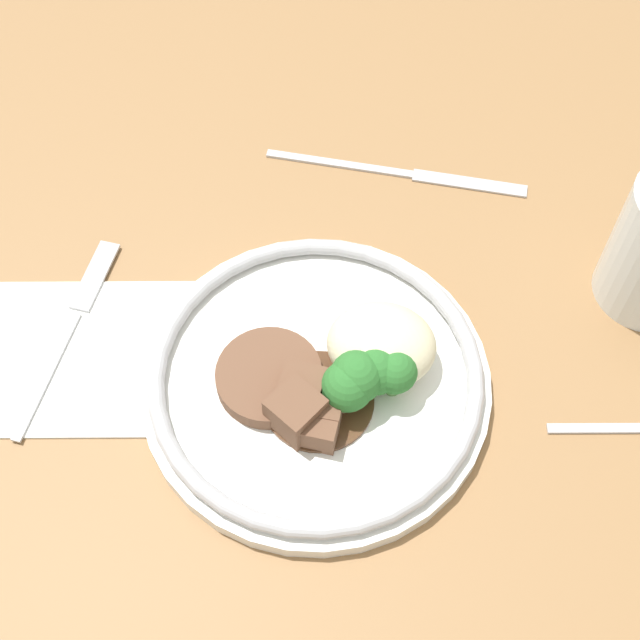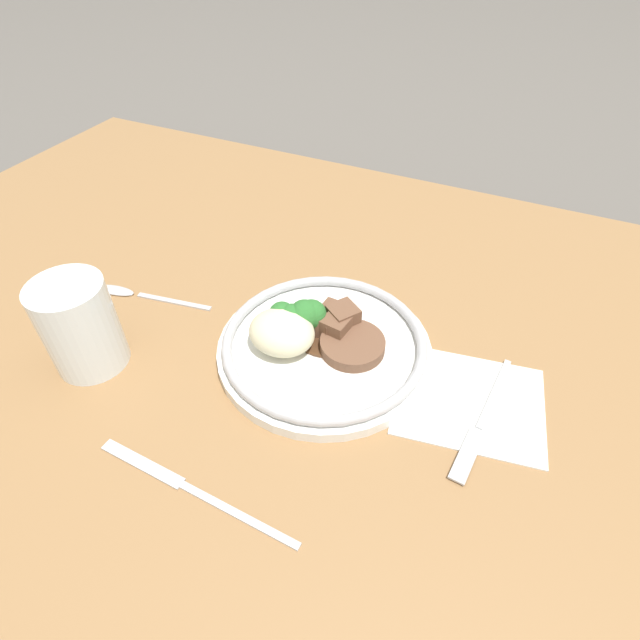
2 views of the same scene
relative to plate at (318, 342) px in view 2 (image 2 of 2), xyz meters
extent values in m
plane|color=#5B5651|center=(-0.06, 0.00, -0.07)|extent=(8.00, 8.00, 0.00)
cube|color=olive|center=(-0.06, 0.00, -0.04)|extent=(1.55, 0.92, 0.05)
cube|color=white|center=(-0.18, -0.01, -0.02)|extent=(0.17, 0.15, 0.00)
cylinder|color=white|center=(-0.01, 0.00, -0.01)|extent=(0.24, 0.24, 0.01)
torus|color=#B2B2B7|center=(-0.01, 0.00, 0.00)|extent=(0.23, 0.23, 0.01)
ellipsoid|color=beige|center=(0.04, 0.02, 0.02)|extent=(0.08, 0.07, 0.04)
cylinder|color=brown|center=(-0.04, -0.01, 0.00)|extent=(0.07, 0.07, 0.01)
cylinder|color=#51331E|center=(0.00, -0.02, 0.00)|extent=(0.08, 0.08, 0.00)
cube|color=brown|center=(0.00, -0.02, 0.01)|extent=(0.03, 0.03, 0.02)
cube|color=brown|center=(0.00, -0.02, 0.01)|extent=(0.03, 0.03, 0.02)
cube|color=brown|center=(0.00, -0.05, 0.01)|extent=(0.02, 0.02, 0.02)
cube|color=brown|center=(-0.01, -0.04, 0.01)|extent=(0.04, 0.04, 0.03)
cube|color=brown|center=(0.00, -0.03, 0.01)|extent=(0.02, 0.02, 0.02)
cube|color=brown|center=(-0.01, -0.02, 0.01)|extent=(0.03, 0.03, 0.03)
cylinder|color=#5B8E47|center=(0.02, -0.02, 0.00)|extent=(0.01, 0.01, 0.01)
sphere|color=#2D702D|center=(0.02, -0.02, 0.02)|extent=(0.04, 0.04, 0.04)
cylinder|color=#5B8E47|center=(0.03, 0.00, 0.00)|extent=(0.01, 0.01, 0.01)
sphere|color=#2D702D|center=(0.03, 0.00, 0.02)|extent=(0.03, 0.03, 0.03)
cylinder|color=#5B8E47|center=(0.05, -0.01, 0.00)|extent=(0.01, 0.01, 0.01)
sphere|color=#2D702D|center=(0.05, -0.01, 0.02)|extent=(0.03, 0.03, 0.03)
cylinder|color=#5B8E47|center=(0.04, 0.00, 0.00)|extent=(0.01, 0.01, 0.01)
sphere|color=#2D702D|center=(0.04, 0.00, 0.02)|extent=(0.03, 0.03, 0.03)
cylinder|color=#5B8E47|center=(0.02, -0.01, 0.00)|extent=(0.01, 0.01, 0.01)
sphere|color=#2D702D|center=(0.02, -0.01, 0.02)|extent=(0.04, 0.04, 0.04)
cylinder|color=orange|center=(0.23, 0.12, 0.03)|extent=(0.07, 0.07, 0.09)
cylinder|color=white|center=(0.23, 0.12, 0.04)|extent=(0.08, 0.08, 0.11)
cube|color=#B7B7BC|center=(-0.20, -0.02, -0.01)|extent=(0.02, 0.11, 0.00)
cube|color=#B7B7BC|center=(-0.19, 0.06, -0.01)|extent=(0.02, 0.07, 0.00)
cube|color=#B7B7BC|center=(-0.02, 0.21, -0.02)|extent=(0.13, 0.01, 0.00)
cube|color=#B7B7BC|center=(0.09, 0.20, -0.02)|extent=(0.09, 0.02, 0.00)
cube|color=#B7B7BC|center=(0.21, 0.00, -0.02)|extent=(0.10, 0.02, 0.00)
ellipsoid|color=#B7B7BC|center=(0.29, 0.01, -0.02)|extent=(0.06, 0.03, 0.01)
camera|label=1|loc=(0.04, -0.29, 0.54)|focal=50.00mm
camera|label=2|loc=(-0.17, 0.36, 0.40)|focal=28.00mm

